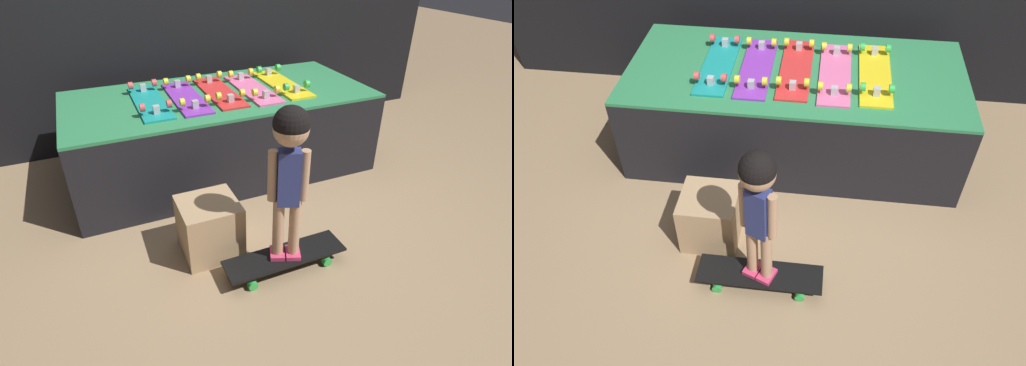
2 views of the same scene
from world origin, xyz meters
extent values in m
plane|color=#9E7F5B|center=(0.00, 0.00, 0.00)|extent=(16.00, 16.00, 0.00)
cube|color=black|center=(0.00, 0.67, 0.30)|extent=(2.19, 1.01, 0.60)
cube|color=#2D7F4C|center=(0.00, 0.67, 0.61)|extent=(2.19, 1.01, 0.02)
cube|color=teal|center=(-0.50, 0.66, 0.62)|extent=(0.20, 0.72, 0.01)
cube|color=#B7B7BC|center=(-0.50, 0.90, 0.66)|extent=(0.04, 0.04, 0.05)
cylinder|color=#D84C4C|center=(-0.42, 0.90, 0.68)|extent=(0.03, 0.05, 0.05)
cylinder|color=#D84C4C|center=(-0.59, 0.90, 0.68)|extent=(0.03, 0.05, 0.05)
cube|color=#B7B7BC|center=(-0.50, 0.43, 0.66)|extent=(0.04, 0.04, 0.05)
cylinder|color=#D84C4C|center=(-0.42, 0.43, 0.68)|extent=(0.03, 0.05, 0.05)
cylinder|color=#D84C4C|center=(-0.59, 0.43, 0.68)|extent=(0.03, 0.05, 0.05)
cube|color=purple|center=(-0.25, 0.66, 0.62)|extent=(0.20, 0.72, 0.01)
cube|color=#B7B7BC|center=(-0.25, 0.89, 0.66)|extent=(0.04, 0.04, 0.05)
cylinder|color=yellow|center=(-0.17, 0.89, 0.68)|extent=(0.03, 0.05, 0.05)
cylinder|color=yellow|center=(-0.34, 0.89, 0.68)|extent=(0.03, 0.05, 0.05)
cube|color=#B7B7BC|center=(-0.25, 0.42, 0.66)|extent=(0.04, 0.04, 0.05)
cylinder|color=yellow|center=(-0.17, 0.42, 0.68)|extent=(0.03, 0.05, 0.05)
cylinder|color=yellow|center=(-0.34, 0.42, 0.68)|extent=(0.03, 0.05, 0.05)
cube|color=red|center=(0.00, 0.67, 0.62)|extent=(0.20, 0.72, 0.01)
cube|color=#B7B7BC|center=(0.00, 0.91, 0.66)|extent=(0.04, 0.04, 0.05)
cylinder|color=yellow|center=(0.08, 0.91, 0.68)|extent=(0.03, 0.05, 0.05)
cylinder|color=yellow|center=(-0.08, 0.91, 0.68)|extent=(0.03, 0.05, 0.05)
cube|color=#B7B7BC|center=(0.00, 0.44, 0.66)|extent=(0.04, 0.04, 0.05)
cylinder|color=yellow|center=(0.08, 0.44, 0.68)|extent=(0.03, 0.05, 0.05)
cylinder|color=yellow|center=(-0.08, 0.44, 0.68)|extent=(0.03, 0.05, 0.05)
cube|color=pink|center=(0.25, 0.65, 0.62)|extent=(0.20, 0.72, 0.01)
cube|color=#B7B7BC|center=(0.25, 0.89, 0.66)|extent=(0.04, 0.04, 0.05)
cylinder|color=yellow|center=(0.34, 0.89, 0.68)|extent=(0.03, 0.05, 0.05)
cylinder|color=yellow|center=(0.17, 0.89, 0.68)|extent=(0.03, 0.05, 0.05)
cube|color=#B7B7BC|center=(0.25, 0.41, 0.66)|extent=(0.04, 0.04, 0.05)
cylinder|color=yellow|center=(0.34, 0.41, 0.68)|extent=(0.03, 0.05, 0.05)
cylinder|color=yellow|center=(0.17, 0.41, 0.68)|extent=(0.03, 0.05, 0.05)
cube|color=yellow|center=(0.50, 0.67, 0.62)|extent=(0.20, 0.72, 0.01)
cube|color=#B7B7BC|center=(0.50, 0.91, 0.66)|extent=(0.04, 0.04, 0.05)
cylinder|color=green|center=(0.59, 0.91, 0.68)|extent=(0.03, 0.05, 0.05)
cylinder|color=green|center=(0.42, 0.91, 0.68)|extent=(0.03, 0.05, 0.05)
cube|color=#B7B7BC|center=(0.50, 0.43, 0.66)|extent=(0.04, 0.04, 0.05)
cylinder|color=green|center=(0.59, 0.43, 0.68)|extent=(0.03, 0.05, 0.05)
cylinder|color=green|center=(0.42, 0.43, 0.68)|extent=(0.03, 0.05, 0.05)
cube|color=black|center=(-0.07, -0.56, 0.08)|extent=(0.69, 0.19, 0.01)
cube|color=#B7B7BC|center=(0.16, -0.56, 0.05)|extent=(0.04, 0.04, 0.05)
cylinder|color=green|center=(0.16, -0.48, 0.03)|extent=(0.05, 0.03, 0.05)
cylinder|color=green|center=(0.16, -0.63, 0.03)|extent=(0.05, 0.03, 0.05)
cube|color=#B7B7BC|center=(-0.30, -0.56, 0.05)|extent=(0.04, 0.04, 0.05)
cylinder|color=green|center=(-0.30, -0.48, 0.03)|extent=(0.05, 0.03, 0.05)
cylinder|color=green|center=(-0.30, -0.63, 0.03)|extent=(0.05, 0.03, 0.05)
cube|color=#E03D6B|center=(-0.03, -0.57, 0.10)|extent=(0.11, 0.13, 0.03)
cylinder|color=tan|center=(-0.03, -0.57, 0.29)|extent=(0.06, 0.06, 0.34)
cube|color=#E03D6B|center=(-0.11, -0.54, 0.10)|extent=(0.11, 0.13, 0.03)
cylinder|color=tan|center=(-0.11, -0.54, 0.29)|extent=(0.06, 0.06, 0.34)
cube|color=navy|center=(-0.07, -0.56, 0.58)|extent=(0.13, 0.11, 0.30)
cylinder|color=tan|center=(0.00, -0.58, 0.60)|extent=(0.05, 0.05, 0.27)
cylinder|color=tan|center=(-0.14, -0.53, 0.60)|extent=(0.05, 0.05, 0.27)
sphere|color=tan|center=(-0.07, -0.56, 0.84)|extent=(0.17, 0.17, 0.17)
sphere|color=black|center=(-0.07, -0.56, 0.87)|extent=(0.17, 0.17, 0.17)
cube|color=tan|center=(-0.40, -0.25, 0.17)|extent=(0.33, 0.31, 0.34)
camera|label=1|loc=(-0.88, -2.02, 1.57)|focal=28.00mm
camera|label=2|loc=(0.18, -2.13, 2.35)|focal=35.00mm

